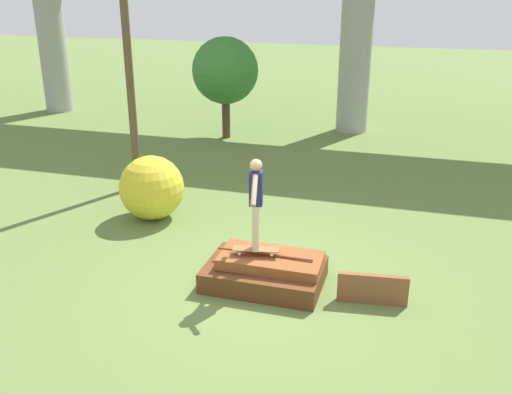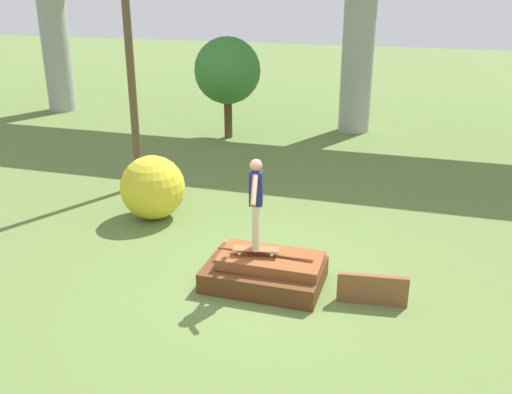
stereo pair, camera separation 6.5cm
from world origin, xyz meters
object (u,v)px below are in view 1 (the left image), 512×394
at_px(skateboard, 256,249).
at_px(bush_yellow_flowering, 152,188).
at_px(tree_behind_left, 225,71).
at_px(utility_pole, 127,48).
at_px(skater, 256,198).

bearing_deg(skateboard, bush_yellow_flowering, 144.12).
distance_m(tree_behind_left, bush_yellow_flowering, 7.40).
bearing_deg(utility_pole, skateboard, -42.34).
bearing_deg(bush_yellow_flowering, utility_pole, 126.45).
relative_size(skater, bush_yellow_flowering, 1.12).
height_order(skateboard, skater, skater).
bearing_deg(utility_pole, bush_yellow_flowering, -53.55).
xyz_separation_m(skateboard, utility_pole, (-4.43, 4.04, 2.87)).
bearing_deg(tree_behind_left, skateboard, -67.80).
bearing_deg(skater, utility_pole, 137.66).
xyz_separation_m(skater, bush_yellow_flowering, (-3.11, 2.25, -0.92)).
distance_m(skateboard, skater, 0.96).
height_order(utility_pole, bush_yellow_flowering, utility_pole).
height_order(skater, tree_behind_left, tree_behind_left).
xyz_separation_m(utility_pole, bush_yellow_flowering, (1.32, -1.79, -2.83)).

